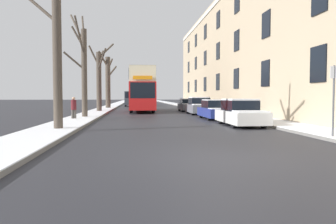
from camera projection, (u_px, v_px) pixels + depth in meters
ground_plane at (218, 159)px, 8.39m from camera, size 320.00×320.00×0.00m
sidewalk_left at (115, 105)px, 60.48m from camera, size 2.22×130.00×0.16m
sidewalk_right at (178, 105)px, 61.64m from camera, size 2.22×130.00×0.16m
terrace_facade_right at (258, 54)px, 36.09m from camera, size 9.10×52.41×12.59m
bare_tree_left_0 at (57, 43)px, 14.61m from camera, size 3.09×3.34×7.89m
bare_tree_left_1 at (83, 67)px, 23.35m from camera, size 1.61×3.46×7.87m
bare_tree_left_2 at (99, 78)px, 32.56m from camera, size 2.49×3.55×6.98m
bare_tree_left_3 at (108, 81)px, 41.97m from camera, size 2.19×3.53×7.31m
double_decker_bus at (141, 88)px, 34.78m from camera, size 2.49×11.57×4.41m
parked_car_0 at (240, 113)px, 17.88m from camera, size 1.75×4.45×1.47m
parked_car_1 at (216, 110)px, 23.19m from camera, size 1.89×4.60×1.38m
parked_car_2 at (199, 106)px, 29.35m from camera, size 1.88×4.09×1.56m
parked_car_3 at (188, 105)px, 35.50m from camera, size 1.78×4.39×1.38m
oncoming_van at (131, 98)px, 53.64m from camera, size 1.97×4.84×2.42m
pedestrian_left_sidewalk at (74, 108)px, 21.34m from camera, size 0.34×0.34×1.57m
street_sign_post at (334, 98)px, 11.77m from camera, size 0.32×0.07×2.71m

